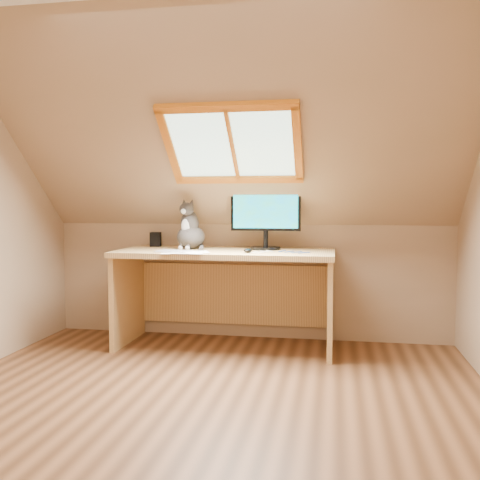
# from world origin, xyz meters

# --- Properties ---
(ground) EXTENTS (3.50, 3.50, 0.00)m
(ground) POSITION_xyz_m (0.00, 0.00, 0.00)
(ground) COLOR brown
(ground) RESTS_ON ground
(room_shell) EXTENTS (3.52, 3.52, 2.41)m
(room_shell) POSITION_xyz_m (0.00, -0.09, 1.43)
(room_shell) COLOR #A28061
(room_shell) RESTS_ON ground
(desk) EXTENTS (1.76, 0.77, 0.80)m
(desk) POSITION_xyz_m (-0.12, 1.45, 0.57)
(desk) COLOR #DBB168
(desk) RESTS_ON ground
(monitor) EXTENTS (0.58, 0.24, 0.53)m
(monitor) POSITION_xyz_m (0.19, 1.50, 1.11)
(monitor) COLOR black
(monitor) RESTS_ON desk
(cat) EXTENTS (0.30, 0.33, 0.43)m
(cat) POSITION_xyz_m (-0.44, 1.46, 0.95)
(cat) COLOR #45403D
(cat) RESTS_ON desk
(desk_speaker) EXTENTS (0.10, 0.10, 0.13)m
(desk_speaker) POSITION_xyz_m (-0.81, 1.63, 0.87)
(desk_speaker) COLOR black
(desk_speaker) RESTS_ON desk
(graphics_tablet) EXTENTS (0.28, 0.22, 0.01)m
(graphics_tablet) POSITION_xyz_m (-0.49, 1.14, 0.81)
(graphics_tablet) COLOR #B2B2B7
(graphics_tablet) RESTS_ON desk
(mouse) EXTENTS (0.07, 0.11, 0.03)m
(mouse) POSITION_xyz_m (0.09, 1.20, 0.82)
(mouse) COLOR black
(mouse) RESTS_ON desk
(papers) EXTENTS (0.35, 0.30, 0.01)m
(papers) POSITION_xyz_m (-0.32, 1.12, 0.81)
(papers) COLOR white
(papers) RESTS_ON desk
(cables) EXTENTS (0.51, 0.26, 0.01)m
(cables) POSITION_xyz_m (0.34, 1.26, 0.81)
(cables) COLOR silver
(cables) RESTS_ON desk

